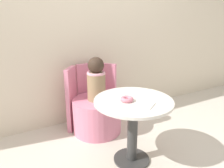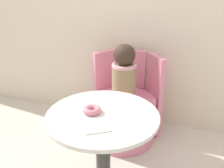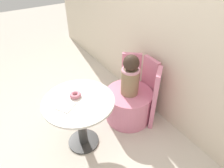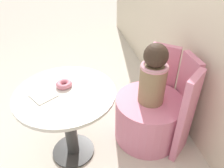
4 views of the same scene
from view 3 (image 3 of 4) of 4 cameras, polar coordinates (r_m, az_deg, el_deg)
The scene contains 8 objects.
ground_plane at distance 2.41m, azimuth -8.47°, elevation -16.96°, with size 12.00×12.00×0.00m, color beige.
back_wall at distance 2.24m, azimuth 16.55°, elevation 16.21°, with size 6.00×0.06×2.40m.
round_table at distance 2.09m, azimuth -9.11°, elevation -7.97°, with size 0.71×0.71×0.63m.
tub_chair at distance 2.55m, azimuth 4.73°, elevation -5.99°, with size 0.57×0.57×0.41m.
booth_backrest at distance 2.56m, azimuth 9.22°, elevation -0.97°, with size 0.67×0.25×0.77m.
child_figure at distance 2.28m, azimuth 5.28°, elevation 2.39°, with size 0.21×0.21×0.50m.
donut at distance 2.02m, azimuth -10.43°, elevation -3.09°, with size 0.12×0.12×0.04m.
paper_napkin at distance 1.94m, azimuth -13.18°, elevation -6.17°, with size 0.21×0.21×0.01m.
Camera 3 is at (1.38, -0.48, 1.91)m, focal length 32.00 mm.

